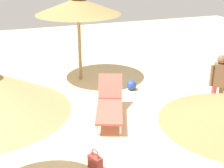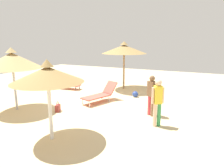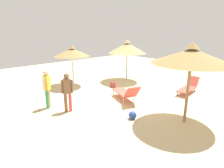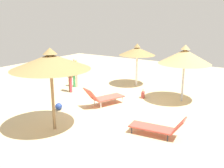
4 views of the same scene
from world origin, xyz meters
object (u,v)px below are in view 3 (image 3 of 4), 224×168
object	(u,v)px
lounge_chair_far_right	(126,92)
person_standing_far_left	(67,90)
parasol_umbrella_near_left	(72,52)
person_standing_back	(47,87)
parasol_umbrella_edge	(192,56)
beach_ball	(133,115)
parasol_umbrella_front	(127,48)
lounge_chair_center	(188,87)
handbag	(113,85)

from	to	relation	value
lounge_chair_far_right	person_standing_far_left	xyz separation A→B (m)	(-2.67, 0.76, 0.51)
parasol_umbrella_near_left	person_standing_back	bearing A→B (deg)	-139.54
parasol_umbrella_edge	beach_ball	xyz separation A→B (m)	(-1.25, 1.45, -2.28)
parasol_umbrella_front	lounge_chair_center	size ratio (longest dim) A/B	1.40
lounge_chair_far_right	beach_ball	world-z (taller)	lounge_chair_far_right
person_standing_far_left	handbag	size ratio (longest dim) A/B	3.60
lounge_chair_far_right	person_standing_back	bearing A→B (deg)	151.93
parasol_umbrella_near_left	parasol_umbrella_edge	xyz separation A→B (m)	(0.42, -6.93, 0.45)
parasol_umbrella_near_left	parasol_umbrella_edge	size ratio (longest dim) A/B	0.84
parasol_umbrella_near_left	lounge_chair_far_right	xyz separation A→B (m)	(0.43, -3.94, -1.57)
parasol_umbrella_edge	person_standing_far_left	size ratio (longest dim) A/B	1.79
parasol_umbrella_edge	person_standing_back	distance (m)	5.78
lounge_chair_center	handbag	size ratio (longest dim) A/B	4.23
parasol_umbrella_edge	beach_ball	bearing A→B (deg)	130.64
parasol_umbrella_near_left	person_standing_back	distance (m)	3.67
parasol_umbrella_front	person_standing_back	xyz separation A→B (m)	(-5.86, -0.89, -1.19)
parasol_umbrella_edge	lounge_chair_far_right	xyz separation A→B (m)	(0.01, 2.98, -2.02)
beach_ball	person_standing_back	bearing A→B (deg)	120.17
parasol_umbrella_front	person_standing_far_left	xyz separation A→B (m)	(-5.43, -1.79, -1.21)
parasol_umbrella_near_left	beach_ball	size ratio (longest dim) A/B	7.81
parasol_umbrella_edge	lounge_chair_center	world-z (taller)	parasol_umbrella_edge
lounge_chair_far_right	person_standing_far_left	bearing A→B (deg)	164.16
parasol_umbrella_near_left	person_standing_far_left	bearing A→B (deg)	-125.13
parasol_umbrella_near_left	lounge_chair_far_right	bearing A→B (deg)	-83.75
lounge_chair_far_right	beach_ball	distance (m)	2.00
lounge_chair_center	parasol_umbrella_front	bearing A→B (deg)	97.90
parasol_umbrella_front	parasol_umbrella_near_left	bearing A→B (deg)	156.31
parasol_umbrella_front	lounge_chair_far_right	world-z (taller)	parasol_umbrella_front
lounge_chair_center	person_standing_far_left	bearing A→B (deg)	159.70
parasol_umbrella_front	person_standing_back	world-z (taller)	parasol_umbrella_front
lounge_chair_far_right	person_standing_far_left	size ratio (longest dim) A/B	1.22
parasol_umbrella_near_left	lounge_chair_far_right	size ratio (longest dim) A/B	1.23
person_standing_far_left	parasol_umbrella_edge	bearing A→B (deg)	-54.56
parasol_umbrella_edge	person_standing_far_left	bearing A→B (deg)	125.44
parasol_umbrella_edge	person_standing_far_left	xyz separation A→B (m)	(-2.66, 3.74, -1.51)
parasol_umbrella_edge	parasol_umbrella_front	size ratio (longest dim) A/B	1.09
person_standing_far_left	handbag	world-z (taller)	person_standing_far_left
handbag	person_standing_far_left	bearing A→B (deg)	-161.68
parasol_umbrella_near_left	person_standing_far_left	xyz separation A→B (m)	(-2.24, -3.19, -1.06)
parasol_umbrella_near_left	handbag	distance (m)	3.04
person_standing_far_left	handbag	distance (m)	3.94
person_standing_back	beach_ball	distance (m)	3.77
parasol_umbrella_edge	lounge_chair_center	xyz separation A→B (m)	(3.32, 1.53, -2.11)
beach_ball	lounge_chair_far_right	bearing A→B (deg)	50.63
parasol_umbrella_edge	person_standing_back	bearing A→B (deg)	123.74
parasol_umbrella_edge	lounge_chair_far_right	size ratio (longest dim) A/B	1.47
beach_ball	person_standing_far_left	bearing A→B (deg)	121.75
lounge_chair_far_right	parasol_umbrella_front	bearing A→B (deg)	42.78
lounge_chair_far_right	person_standing_back	distance (m)	3.57
parasol_umbrella_front	lounge_chair_far_right	xyz separation A→B (m)	(-2.75, -2.55, -1.72)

